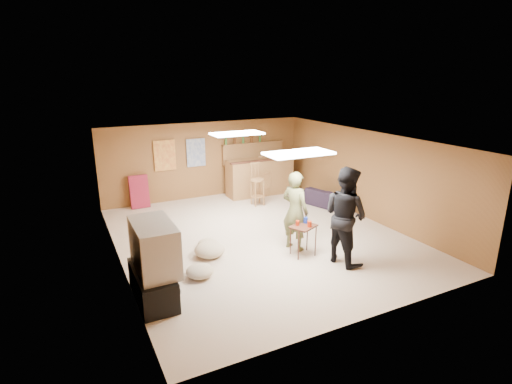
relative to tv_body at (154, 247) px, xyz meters
name	(u,v)px	position (x,y,z in m)	size (l,w,h in m)	color
ground	(260,237)	(2.65, 1.50, -0.90)	(7.00, 7.00, 0.00)	#C4AD95
ceiling	(260,140)	(2.65, 1.50, 1.30)	(6.00, 7.00, 0.02)	silver
wall_back	(206,160)	(2.65, 5.00, 0.20)	(6.00, 0.02, 2.20)	brown
wall_front	(372,252)	(2.65, -2.00, 0.20)	(6.00, 0.02, 2.20)	brown
wall_left	(116,210)	(-0.35, 1.50, 0.20)	(0.02, 7.00, 2.20)	brown
wall_right	(367,175)	(5.65, 1.50, 0.20)	(0.02, 7.00, 2.20)	brown
tv_stand	(153,284)	(-0.07, 0.00, -0.65)	(0.55, 1.30, 0.50)	black
dvd_box	(167,287)	(0.15, 0.00, -0.75)	(0.35, 0.50, 0.08)	#B2B2B7
tv_body	(154,247)	(0.00, 0.00, 0.00)	(0.60, 1.10, 0.80)	#B2B2B7
tv_screen	(173,243)	(0.31, 0.00, 0.00)	(0.02, 0.95, 0.65)	navy
bar_counter	(260,177)	(4.15, 4.45, -0.35)	(2.00, 0.60, 1.10)	brown
bar_lip	(264,160)	(4.15, 4.20, 0.20)	(2.10, 0.12, 0.05)	#3C1E13
bar_shelf	(253,143)	(4.15, 4.90, 0.60)	(2.00, 0.18, 0.05)	brown
bar_backing	(253,153)	(4.15, 4.92, 0.30)	(2.00, 0.14, 0.60)	brown
poster_left	(165,155)	(1.45, 4.96, 0.45)	(0.60, 0.03, 0.85)	#BF3F26
poster_right	(196,153)	(2.35, 4.96, 0.45)	(0.55, 0.03, 0.80)	#334C99
folding_chair_stack	(139,192)	(0.65, 4.80, -0.45)	(0.50, 0.14, 0.90)	maroon
ceiling_panel_front	(299,153)	(2.65, 0.00, 1.27)	(1.20, 0.60, 0.04)	white
ceiling_panel_back	(237,134)	(2.65, 2.70, 1.27)	(1.20, 0.60, 0.04)	white
person_olive	(295,211)	(3.01, 0.64, -0.07)	(0.61, 0.40, 1.66)	brown
person_black	(345,215)	(3.55, -0.29, 0.05)	(0.92, 0.72, 1.89)	black
sofa	(329,198)	(5.35, 2.57, -0.66)	(1.61, 0.63, 0.47)	black
tray_table	(303,240)	(3.00, 0.28, -0.58)	(0.49, 0.39, 0.63)	#3C1E13
cup_red_near	(298,223)	(2.90, 0.35, -0.22)	(0.07, 0.07, 0.10)	#AD250B
cup_red_far	(310,224)	(3.07, 0.18, -0.21)	(0.09, 0.09, 0.12)	#AD250B
cup_blue	(306,220)	(3.12, 0.40, -0.21)	(0.09, 0.09, 0.12)	#162C9A
bar_stool_left	(258,184)	(3.63, 3.56, -0.30)	(0.38, 0.38, 1.20)	brown
bar_stool_right	(265,176)	(4.24, 4.29, -0.29)	(0.38, 0.38, 1.21)	brown
cushion_near_tv	(210,250)	(1.30, 1.07, -0.76)	(0.61, 0.61, 0.28)	tan
cushion_mid	(208,244)	(1.40, 1.46, -0.80)	(0.43, 0.43, 0.19)	tan
cushion_far	(200,271)	(0.84, 0.34, -0.79)	(0.50, 0.50, 0.23)	tan
bottle_row	(243,139)	(3.81, 4.88, 0.75)	(1.20, 0.08, 0.26)	#3F7233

